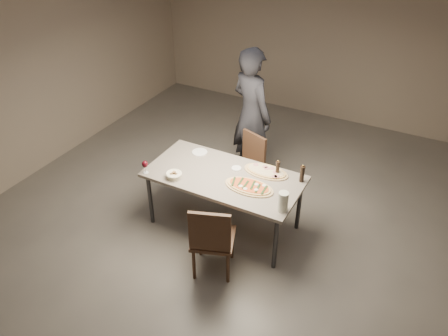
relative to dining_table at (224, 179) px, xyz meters
The scene contains 14 objects.
room 0.71m from the dining_table, ahead, with size 7.00×7.00×7.00m.
dining_table is the anchor object (origin of this frame).
zucchini_pizza 0.38m from the dining_table, 13.10° to the right, with size 0.57×0.32×0.05m.
ham_pizza 0.50m from the dining_table, 34.66° to the left, with size 0.54×0.30×0.04m.
bread_basket 0.58m from the dining_table, 147.20° to the right, with size 0.19×0.19×0.07m.
oil_dish 0.21m from the dining_table, 70.15° to the left, with size 0.12×0.12×0.01m.
pepper_mill_left 0.90m from the dining_table, 20.07° to the left, with size 0.06×0.06×0.22m.
pepper_mill_right 0.63m from the dining_table, 29.22° to the left, with size 0.05×0.05×0.20m.
carafe 0.89m from the dining_table, 18.30° to the right, with size 0.11×0.11×0.22m.
wine_glass 0.93m from the dining_table, 155.40° to the right, with size 0.07×0.07×0.16m.
side_plate 0.58m from the dining_table, 149.59° to the left, with size 0.19×0.19×0.01m.
chair_near 0.83m from the dining_table, 70.94° to the right, with size 0.57×0.57×0.94m.
chair_far 0.77m from the dining_table, 92.77° to the left, with size 0.53×0.53×0.87m.
diner 1.24m from the dining_table, 100.28° to the left, with size 0.69×0.45×1.88m, color black.
Camera 1 is at (1.94, -3.66, 3.62)m, focal length 35.00 mm.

